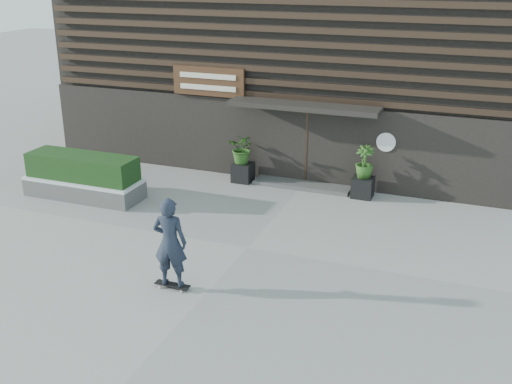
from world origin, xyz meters
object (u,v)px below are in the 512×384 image
at_px(raised_bed, 85,189).
at_px(planter_pot_right, 363,187).
at_px(planter_pot_left, 243,172).
at_px(skateboarder, 170,243).

bearing_deg(raised_bed, planter_pot_right, 20.83).
height_order(planter_pot_left, skateboarder, skateboarder).
relative_size(planter_pot_left, skateboarder, 0.29).
bearing_deg(skateboarder, raised_bed, 142.14).
distance_m(planter_pot_right, raised_bed, 8.18).
bearing_deg(skateboarder, planter_pot_left, 99.55).
bearing_deg(planter_pot_left, skateboarder, -80.45).
distance_m(planter_pot_left, raised_bed, 4.82).
relative_size(planter_pot_right, raised_bed, 0.17).
xyz_separation_m(planter_pot_left, skateboarder, (1.14, -6.79, 0.77)).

